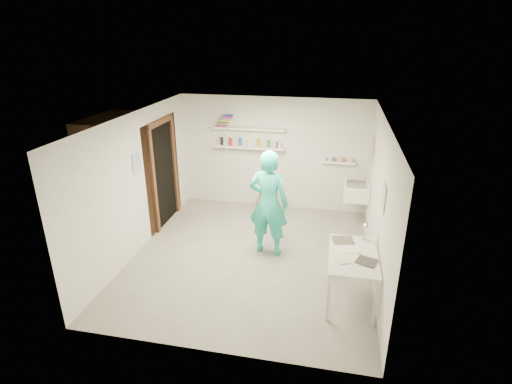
% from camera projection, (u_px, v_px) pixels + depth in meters
% --- Properties ---
extents(floor, '(4.00, 4.50, 0.02)m').
position_uv_depth(floor, '(251.00, 257.00, 6.90)').
color(floor, slate).
rests_on(floor, ground).
extents(ceiling, '(4.00, 4.50, 0.02)m').
position_uv_depth(ceiling, '(251.00, 118.00, 6.00)').
color(ceiling, silver).
rests_on(ceiling, wall_back).
extents(wall_back, '(4.00, 0.02, 2.40)m').
position_uv_depth(wall_back, '(274.00, 154.00, 8.50)').
color(wall_back, silver).
rests_on(wall_back, ground).
extents(wall_front, '(4.00, 0.02, 2.40)m').
position_uv_depth(wall_front, '(208.00, 268.00, 4.40)').
color(wall_front, silver).
rests_on(wall_front, ground).
extents(wall_left, '(0.02, 4.50, 2.40)m').
position_uv_depth(wall_left, '(136.00, 184.00, 6.82)').
color(wall_left, silver).
rests_on(wall_left, ground).
extents(wall_right, '(0.02, 4.50, 2.40)m').
position_uv_depth(wall_right, '(380.00, 202.00, 6.07)').
color(wall_right, silver).
rests_on(wall_right, ground).
extents(doorway_recess, '(0.02, 0.90, 2.00)m').
position_uv_depth(doorway_recess, '(164.00, 175.00, 7.85)').
color(doorway_recess, black).
rests_on(doorway_recess, wall_left).
extents(corridor_box, '(1.40, 1.50, 2.10)m').
position_uv_depth(corridor_box, '(130.00, 170.00, 7.96)').
color(corridor_box, brown).
rests_on(corridor_box, ground).
extents(door_lintel, '(0.06, 1.05, 0.10)m').
position_uv_depth(door_lintel, '(160.00, 122.00, 7.45)').
color(door_lintel, brown).
rests_on(door_lintel, wall_left).
extents(door_jamb_near, '(0.06, 0.10, 2.00)m').
position_uv_depth(door_jamb_near, '(154.00, 184.00, 7.39)').
color(door_jamb_near, brown).
rests_on(door_jamb_near, ground).
extents(door_jamb_far, '(0.06, 0.10, 2.00)m').
position_uv_depth(door_jamb_far, '(175.00, 167.00, 8.30)').
color(door_jamb_far, brown).
rests_on(door_jamb_far, ground).
extents(shelf_lower, '(1.50, 0.22, 0.03)m').
position_uv_depth(shelf_lower, '(249.00, 147.00, 8.42)').
color(shelf_lower, white).
rests_on(shelf_lower, wall_back).
extents(shelf_upper, '(1.50, 0.22, 0.03)m').
position_uv_depth(shelf_upper, '(249.00, 128.00, 8.27)').
color(shelf_upper, white).
rests_on(shelf_upper, wall_back).
extents(ledge_shelf, '(0.70, 0.14, 0.03)m').
position_uv_depth(ledge_shelf, '(338.00, 162.00, 8.20)').
color(ledge_shelf, white).
rests_on(ledge_shelf, wall_back).
extents(poster_left, '(0.01, 0.28, 0.36)m').
position_uv_depth(poster_left, '(137.00, 163.00, 6.73)').
color(poster_left, '#334C7F').
rests_on(poster_left, wall_left).
extents(poster_right_a, '(0.01, 0.34, 0.42)m').
position_uv_depth(poster_right_a, '(373.00, 149.00, 7.58)').
color(poster_right_a, '#995933').
rests_on(poster_right_a, wall_right).
extents(poster_right_b, '(0.01, 0.30, 0.38)m').
position_uv_depth(poster_right_b, '(384.00, 198.00, 5.47)').
color(poster_right_b, '#3F724C').
rests_on(poster_right_b, wall_right).
extents(belfast_sink, '(0.48, 0.60, 0.30)m').
position_uv_depth(belfast_sink, '(356.00, 191.00, 7.85)').
color(belfast_sink, white).
rests_on(belfast_sink, wall_right).
extents(man, '(0.72, 0.52, 1.86)m').
position_uv_depth(man, '(268.00, 203.00, 6.72)').
color(man, '#27C3AE').
rests_on(man, ground).
extents(wall_clock, '(0.34, 0.07, 0.33)m').
position_uv_depth(wall_clock, '(270.00, 181.00, 6.80)').
color(wall_clock, beige).
rests_on(wall_clock, man).
extents(wooden_chair, '(0.39, 0.37, 0.82)m').
position_uv_depth(wooden_chair, '(266.00, 200.00, 8.16)').
color(wooden_chair, brown).
rests_on(wooden_chair, ground).
extents(work_table, '(0.67, 1.12, 0.75)m').
position_uv_depth(work_table, '(351.00, 277.00, 5.66)').
color(work_table, silver).
rests_on(work_table, ground).
extents(desk_lamp, '(0.14, 0.14, 0.14)m').
position_uv_depth(desk_lamp, '(367.00, 227.00, 5.82)').
color(desk_lamp, silver).
rests_on(desk_lamp, work_table).
extents(spray_cans, '(1.26, 0.06, 0.17)m').
position_uv_depth(spray_cans, '(249.00, 143.00, 8.38)').
color(spray_cans, black).
rests_on(spray_cans, shelf_lower).
extents(book_stack, '(0.34, 0.14, 0.25)m').
position_uv_depth(book_stack, '(225.00, 121.00, 8.32)').
color(book_stack, red).
rests_on(book_stack, shelf_upper).
extents(ledge_pots, '(0.48, 0.07, 0.09)m').
position_uv_depth(ledge_pots, '(338.00, 160.00, 8.18)').
color(ledge_pots, silver).
rests_on(ledge_pots, ledge_shelf).
extents(papers, '(0.30, 0.22, 0.02)m').
position_uv_depth(papers, '(353.00, 254.00, 5.52)').
color(papers, silver).
rests_on(papers, work_table).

